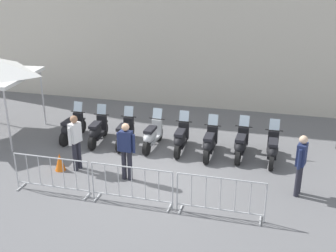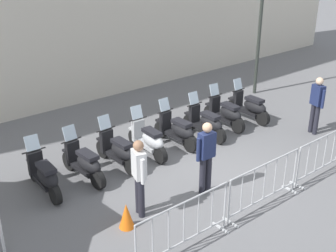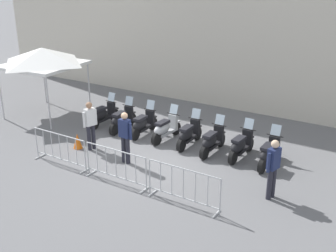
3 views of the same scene
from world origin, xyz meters
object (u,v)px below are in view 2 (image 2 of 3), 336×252
object	(u,v)px
motorcycle_3	(149,140)
officer_mid_plaza	(206,154)
barrier_segment_1	(264,185)
traffic_cone	(126,216)
motorcycle_0	(44,176)
motorcycle_6	(226,113)
barrier_segment_0	(184,226)
motorcycle_2	(118,151)
motorcycle_4	(177,130)
motorcycle_5	(206,123)
barrier_segment_2	(325,154)
motorcycle_1	(84,163)
officer_near_row_end	(139,174)
officer_by_barriers	(317,102)
motorcycle_7	(250,107)

from	to	relation	value
motorcycle_3	officer_mid_plaza	xyz separation A→B (m)	(-0.28, -2.25, 0.53)
barrier_segment_1	traffic_cone	distance (m)	3.01
motorcycle_0	motorcycle_6	world-z (taller)	same
barrier_segment_0	traffic_cone	world-z (taller)	barrier_segment_0
motorcycle_2	officer_mid_plaza	xyz separation A→B (m)	(0.70, -2.31, 0.53)
motorcycle_4	officer_mid_plaza	xyz separation A→B (m)	(-1.26, -2.15, 0.53)
barrier_segment_0	barrier_segment_1	xyz separation A→B (m)	(2.27, -0.20, 0.00)
motorcycle_5	officer_mid_plaza	size ratio (longest dim) A/B	1.00
motorcycle_0	barrier_segment_2	xyz separation A→B (m)	(5.40, -3.96, 0.07)
motorcycle_1	traffic_cone	xyz separation A→B (m)	(-0.46, -2.15, -0.18)
motorcycle_6	barrier_segment_2	world-z (taller)	motorcycle_6
barrier_segment_0	motorcycle_2	bearing A→B (deg)	71.75
motorcycle_4	barrier_segment_0	world-z (taller)	motorcycle_4
officer_mid_plaza	barrier_segment_2	bearing A→B (deg)	-28.13
motorcycle_3	barrier_segment_2	world-z (taller)	motorcycle_3
motorcycle_2	barrier_segment_2	xyz separation A→B (m)	(3.44, -3.77, 0.07)
motorcycle_3	officer_near_row_end	world-z (taller)	officer_near_row_end
motorcycle_6	motorcycle_0	bearing A→B (deg)	175.31
barrier_segment_2	officer_near_row_end	world-z (taller)	officer_near_row_end
motorcycle_6	traffic_cone	size ratio (longest dim) A/B	3.13
barrier_segment_2	officer_by_barriers	size ratio (longest dim) A/B	1.27
officer_by_barriers	traffic_cone	size ratio (longest dim) A/B	3.15
motorcycle_1	officer_mid_plaza	size ratio (longest dim) A/B	1.00
motorcycle_1	barrier_segment_0	distance (m)	3.43
motorcycle_3	barrier_segment_2	distance (m)	4.46
motorcycle_4	motorcycle_0	bearing A→B (deg)	175.00
officer_by_barriers	barrier_segment_1	bearing A→B (deg)	-164.66
motorcycle_3	traffic_cone	distance (m)	3.17
motorcycle_1	traffic_cone	world-z (taller)	motorcycle_1
barrier_segment_1	officer_by_barriers	bearing A→B (deg)	15.34
motorcycle_7	barrier_segment_0	world-z (taller)	motorcycle_7
motorcycle_5	motorcycle_1	bearing A→B (deg)	173.88
motorcycle_2	motorcycle_5	world-z (taller)	same
officer_by_barriers	motorcycle_3	bearing A→B (deg)	152.41
motorcycle_2	officer_by_barriers	distance (m)	5.98
officer_by_barriers	motorcycle_1	bearing A→B (deg)	159.17
motorcycle_4	officer_near_row_end	xyz separation A→B (m)	(-2.91, -1.78, 0.53)
motorcycle_0	motorcycle_4	bearing A→B (deg)	-5.00
motorcycle_2	motorcycle_6	world-z (taller)	same
motorcycle_5	barrier_segment_0	world-z (taller)	motorcycle_5
officer_near_row_end	officer_by_barriers	distance (m)	6.42
motorcycle_4	officer_mid_plaza	world-z (taller)	officer_mid_plaza
barrier_segment_2	officer_by_barriers	bearing A→B (deg)	34.35
motorcycle_0	barrier_segment_2	distance (m)	6.70
barrier_segment_1	traffic_cone	xyz separation A→B (m)	(-2.61, 1.48, -0.25)
motorcycle_1	barrier_segment_2	size ratio (longest dim) A/B	0.79
motorcycle_0	officer_by_barriers	xyz separation A→B (m)	(7.42, -2.58, 0.53)
barrier_segment_0	officer_near_row_end	bearing A→B (deg)	83.58
motorcycle_3	barrier_segment_2	size ratio (longest dim) A/B	0.79
motorcycle_2	motorcycle_4	size ratio (longest dim) A/B	1.00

